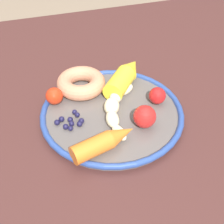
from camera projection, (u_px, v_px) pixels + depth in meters
dining_table at (120, 122)px, 0.72m from camera, size 1.27×0.91×0.70m
plate at (112, 113)px, 0.62m from camera, size 0.29×0.29×0.02m
banana at (116, 107)px, 0.61m from camera, size 0.09×0.16×0.03m
carrot_orange at (104, 142)px, 0.54m from camera, size 0.13×0.07×0.03m
carrot_yellow at (125, 76)px, 0.67m from camera, size 0.12×0.13×0.04m
donut at (81, 83)px, 0.66m from camera, size 0.12×0.12×0.03m
blueberry_pile at (71, 121)px, 0.59m from camera, size 0.06×0.04×0.02m
tomato_near at (145, 117)px, 0.58m from camera, size 0.04×0.04×0.04m
tomato_mid at (157, 96)px, 0.63m from camera, size 0.03×0.03×0.03m
tomato_far at (54, 96)px, 0.63m from camera, size 0.04×0.04×0.04m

